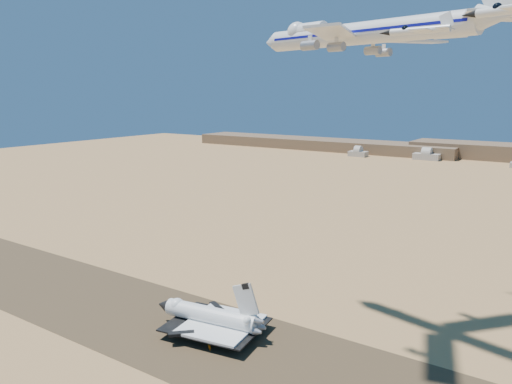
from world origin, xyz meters
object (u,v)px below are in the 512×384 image
Objects in this scene: crew_b at (211,341)px; chase_jet_c at (450,36)px; crew_a at (209,346)px; chase_jet_a at (418,30)px; crew_c at (210,348)px; shuttle at (210,317)px; carrier_747 at (355,34)px.

crew_b is 133.50m from chase_jet_c.
crew_a is 0.91× the size of crew_b.
crew_c is at bearing 172.55° from chase_jet_a.
shuttle is 21.30× the size of crew_c.
chase_jet_c is at bearing 46.02° from shuttle.
carrier_747 is 50.10m from chase_jet_c.
crew_c is (2.82, -3.74, 0.06)m from crew_b.
carrier_747 is at bearing -105.57° from crew_c.
crew_c reaches higher than crew_b.
crew_a is 0.85× the size of crew_c.
shuttle is at bearing -117.80° from chase_jet_c.
chase_jet_a is 97.93m from chase_jet_c.
chase_jet_a is (69.55, -23.11, 83.99)m from shuttle.
chase_jet_c is (45.70, 81.71, 96.88)m from crew_a.
chase_jet_a is at bearing -168.49° from crew_c.
crew_b is (-31.58, -31.32, -94.24)m from carrier_747.
shuttle is 22.77× the size of crew_b.
crew_c is (1.20, -0.84, 0.14)m from crew_a.
chase_jet_a is at bearing -150.09° from crew_b.
carrier_747 is at bearing -42.10° from crew_a.
crew_a is at bearing -11.36° from crew_c.
carrier_747 is 43.57× the size of crew_c.
carrier_747 reaches higher than shuttle.
chase_jet_c reaches higher than crew_a.
carrier_747 is 50.98× the size of crew_a.
crew_c is at bearing -116.58° from carrier_747.
chase_jet_a is (63.05, -14.30, 88.43)m from crew_a.
crew_b is 110.84m from chase_jet_a.
carrier_747 is 5.44× the size of chase_jet_c.
crew_c reaches higher than crew_a.
crew_c is 134.74m from chase_jet_c.
crew_b is (4.87, -5.91, -4.37)m from shuttle.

